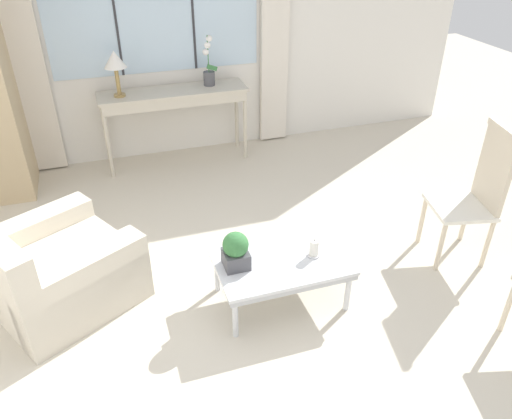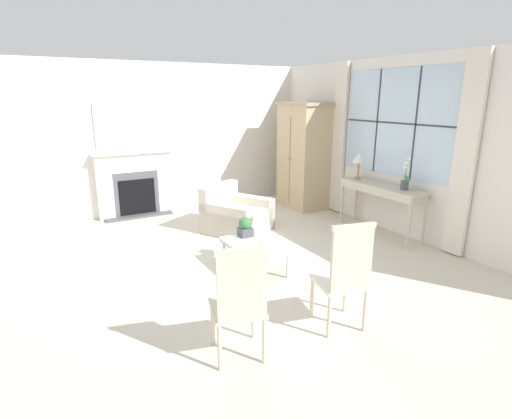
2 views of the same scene
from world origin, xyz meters
name	(u,v)px [view 1 (image 1 of 2)]	position (x,y,z in m)	size (l,w,h in m)	color
ground_plane	(243,330)	(0.00, 0.00, 0.00)	(14.00, 14.00, 0.00)	beige
wall_back_windowed	(155,25)	(0.00, 3.02, 1.41)	(7.20, 0.14, 2.80)	silver
console_table	(174,98)	(0.07, 2.73, 0.72)	(1.55, 0.42, 0.81)	beige
table_lamp	(115,62)	(-0.47, 2.71, 1.16)	(0.22, 0.22, 0.46)	#9E7F47
potted_orchid	(209,69)	(0.48, 2.78, 0.99)	(0.16, 0.12, 0.52)	#4C4C51
armchair_upholstered	(56,272)	(-1.17, 0.71, 0.26)	(1.25, 1.24, 0.77)	beige
side_chair_wooden	(478,189)	(1.99, 0.27, 0.61)	(0.52, 0.52, 1.11)	white
coffee_table	(281,265)	(0.35, 0.21, 0.32)	(0.93, 0.59, 0.36)	silver
potted_plant_small	(236,250)	(0.03, 0.25, 0.50)	(0.18, 0.18, 0.27)	#4C4C51
pillar_candle	(314,249)	(0.59, 0.19, 0.42)	(0.09, 0.09, 0.14)	silver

